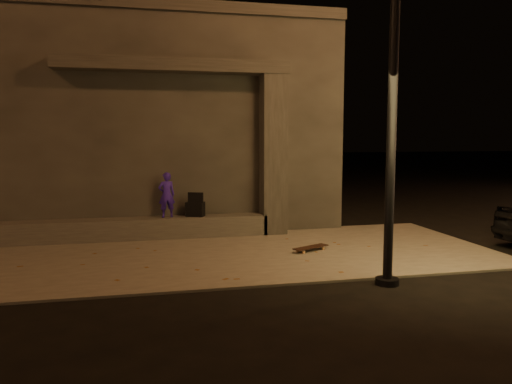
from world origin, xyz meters
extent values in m
plane|color=black|center=(0.00, 0.00, 0.00)|extent=(120.00, 120.00, 0.00)
cube|color=#67635B|center=(0.00, 2.00, 0.02)|extent=(11.00, 4.40, 0.04)
cube|color=#34322F|center=(-1.00, 6.50, 2.60)|extent=(9.00, 5.00, 5.20)
cube|color=#34322F|center=(-1.00, 4.05, 5.10)|extent=(9.00, 0.30, 0.25)
cube|color=#494742|center=(-1.50, 3.75, 0.27)|extent=(6.00, 0.55, 0.45)
cube|color=#34322F|center=(1.70, 3.75, 1.84)|extent=(0.55, 0.55, 3.60)
cube|color=#34322F|center=(-0.50, 3.80, 3.78)|extent=(5.00, 0.70, 0.28)
imported|color=#361CB6|center=(-0.72, 3.75, 0.99)|extent=(0.39, 0.29, 1.00)
cube|color=black|center=(-0.09, 3.75, 0.65)|extent=(0.46, 0.39, 0.32)
cube|color=black|center=(-0.09, 3.75, 0.92)|extent=(0.33, 0.18, 0.23)
cube|color=black|center=(1.95, 1.78, 0.12)|extent=(0.80, 0.53, 0.02)
cylinder|color=tan|center=(2.15, 1.96, 0.07)|extent=(0.06, 0.05, 0.06)
cylinder|color=tan|center=(2.22, 1.82, 0.07)|extent=(0.06, 0.05, 0.06)
cylinder|color=tan|center=(1.67, 1.73, 0.07)|extent=(0.06, 0.05, 0.06)
cylinder|color=tan|center=(1.74, 1.59, 0.07)|extent=(0.06, 0.05, 0.06)
cube|color=#99999E|center=(2.19, 1.89, 0.10)|extent=(0.12, 0.17, 0.02)
cube|color=#99999E|center=(1.71, 1.66, 0.10)|extent=(0.12, 0.17, 0.02)
cylinder|color=black|center=(2.41, -0.46, 3.16)|extent=(0.14, 0.14, 6.32)
cylinder|color=black|center=(2.41, -0.46, 0.05)|extent=(0.36, 0.36, 0.10)
camera|label=1|loc=(-1.20, -7.29, 2.26)|focal=35.00mm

